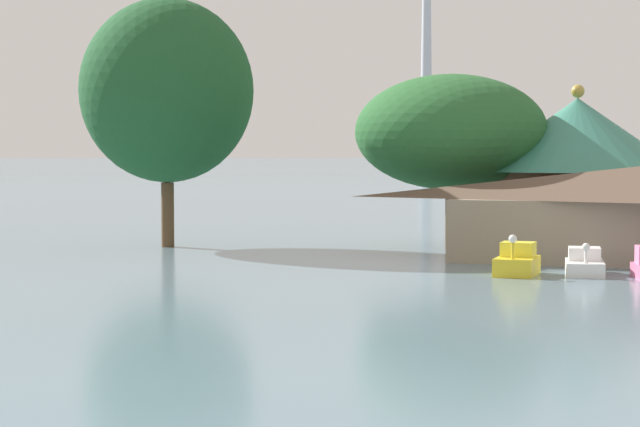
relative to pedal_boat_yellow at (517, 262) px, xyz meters
The scene contains 5 objects.
pedal_boat_yellow is the anchor object (origin of this frame).
pedal_boat_white 2.85m from the pedal_boat_yellow, 19.17° to the left, with size 1.81×3.10×1.43m.
green_roof_pavilion 13.97m from the pedal_boat_yellow, 83.55° to the left, with size 10.84×10.84×8.63m.
shoreline_tree_tall_left 22.89m from the pedal_boat_yellow, 156.37° to the left, with size 9.30×9.30×13.33m.
shoreline_tree_mid 14.10m from the pedal_boat_yellow, 112.44° to the left, with size 10.12×10.12×9.21m.
Camera 1 is at (13.69, -10.56, 5.11)m, focal length 63.26 mm.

